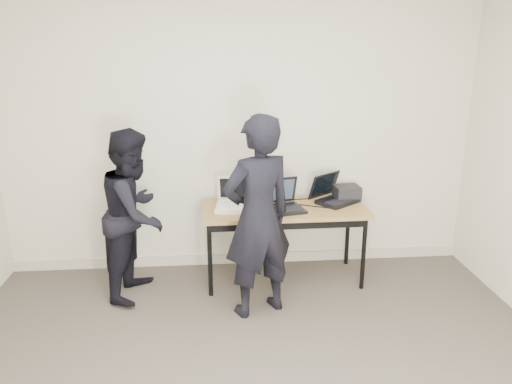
{
  "coord_description": "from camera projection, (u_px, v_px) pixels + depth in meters",
  "views": [
    {
      "loc": [
        -0.25,
        -2.43,
        2.2
      ],
      "look_at": [
        0.1,
        1.6,
        0.95
      ],
      "focal_mm": 35.0,
      "sensor_mm": 36.0,
      "label": 1
    }
  ],
  "objects": [
    {
      "name": "person_observer",
      "position": [
        135.0,
        214.0,
        4.32
      ],
      "size": [
        0.71,
        0.83,
        1.49
      ],
      "primitive_type": "imported",
      "rotation": [
        0.0,
        0.0,
        1.35
      ],
      "color": "black",
      "rests_on": "ground"
    },
    {
      "name": "baseboard",
      "position": [
        241.0,
        258.0,
        5.1
      ],
      "size": [
        4.5,
        0.03,
        0.1
      ],
      "primitive_type": "cube",
      "color": "#ADA48F",
      "rests_on": "ground"
    },
    {
      "name": "person_typist",
      "position": [
        258.0,
        218.0,
        3.97
      ],
      "size": [
        0.72,
        0.61,
        1.67
      ],
      "primitive_type": "imported",
      "rotation": [
        0.0,
        0.0,
        3.56
      ],
      "color": "black",
      "rests_on": "ground"
    },
    {
      "name": "room",
      "position": [
        263.0,
        210.0,
        2.59
      ],
      "size": [
        4.6,
        4.6,
        2.8
      ],
      "color": "#453D34",
      "rests_on": "ground"
    },
    {
      "name": "power_brick",
      "position": [
        262.0,
        213.0,
        4.37
      ],
      "size": [
        0.08,
        0.05,
        0.03
      ],
      "primitive_type": "cube",
      "rotation": [
        0.0,
        0.0,
        0.03
      ],
      "color": "black",
      "rests_on": "desk"
    },
    {
      "name": "laptop_right",
      "position": [
        332.0,
        196.0,
        4.71
      ],
      "size": [
        0.49,
        0.49,
        0.26
      ],
      "rotation": [
        0.0,
        0.0,
        0.64
      ],
      "color": "black",
      "rests_on": "desk"
    },
    {
      "name": "leather_satchel",
      "position": [
        262.0,
        188.0,
        4.72
      ],
      "size": [
        0.37,
        0.19,
        0.25
      ],
      "rotation": [
        0.0,
        0.0,
        -0.05
      ],
      "color": "brown",
      "rests_on": "desk"
    },
    {
      "name": "tissue",
      "position": [
        266.0,
        171.0,
        4.68
      ],
      "size": [
        0.15,
        0.12,
        0.08
      ],
      "primitive_type": "ellipsoid",
      "rotation": [
        0.0,
        0.0,
        -0.17
      ],
      "color": "white",
      "rests_on": "leather_satchel"
    },
    {
      "name": "laptop_beige",
      "position": [
        235.0,
        202.0,
        4.53
      ],
      "size": [
        0.37,
        0.36,
        0.27
      ],
      "rotation": [
        0.0,
        0.0,
        -0.12
      ],
      "color": "beige",
      "rests_on": "desk"
    },
    {
      "name": "desk",
      "position": [
        284.0,
        214.0,
        4.57
      ],
      "size": [
        1.51,
        0.67,
        0.72
      ],
      "rotation": [
        0.0,
        0.0,
        0.01
      ],
      "color": "olive",
      "rests_on": "ground"
    },
    {
      "name": "laptop_center",
      "position": [
        282.0,
        203.0,
        4.5
      ],
      "size": [
        0.42,
        0.41,
        0.27
      ],
      "rotation": [
        0.0,
        0.0,
        0.22
      ],
      "color": "black",
      "rests_on": "desk"
    },
    {
      "name": "equipment_box",
      "position": [
        347.0,
        193.0,
        4.77
      ],
      "size": [
        0.25,
        0.22,
        0.13
      ],
      "primitive_type": "cube",
      "rotation": [
        0.0,
        0.0,
        0.09
      ],
      "color": "black",
      "rests_on": "desk"
    },
    {
      "name": "cables",
      "position": [
        289.0,
        207.0,
        4.56
      ],
      "size": [
        1.16,
        0.43,
        0.01
      ],
      "rotation": [
        0.0,
        0.0,
        0.0
      ],
      "color": "black",
      "rests_on": "desk"
    }
  ]
}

